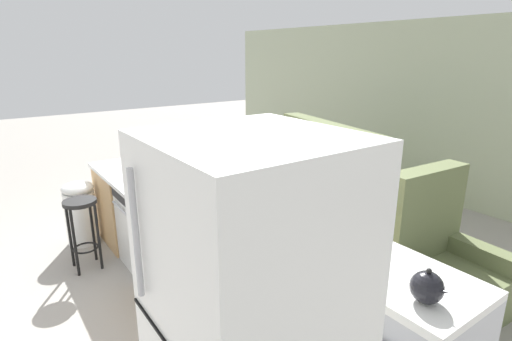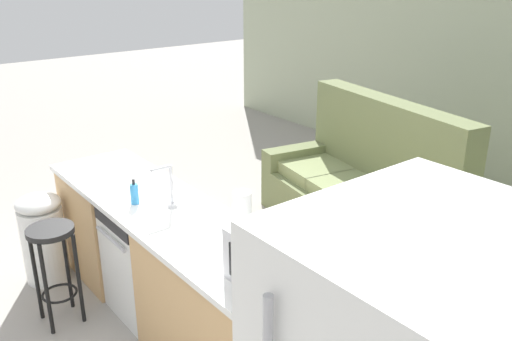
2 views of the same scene
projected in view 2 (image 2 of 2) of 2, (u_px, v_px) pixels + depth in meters
ground_plane at (175, 323)px, 3.88m from camera, size 24.00×24.00×0.00m
kitchen_counter at (190, 288)px, 3.56m from camera, size 2.94×0.66×0.90m
dishwasher at (154, 258)px, 3.92m from camera, size 0.58×0.61×0.84m
microwave at (281, 261)px, 2.67m from camera, size 0.50×0.37×0.28m
sink_faucet at (170, 189)px, 3.55m from camera, size 0.07×0.18×0.30m
paper_towel_roll at (242, 215)px, 3.17m from camera, size 0.14×0.14×0.28m
soap_bottle at (134, 194)px, 3.62m from camera, size 0.06×0.06×0.18m
bar_stool at (54, 254)px, 3.74m from camera, size 0.32×0.32×0.74m
trash_bin at (43, 237)px, 4.31m from camera, size 0.35×0.35×0.74m
couch at (364, 194)px, 5.06m from camera, size 2.13×1.26×1.27m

